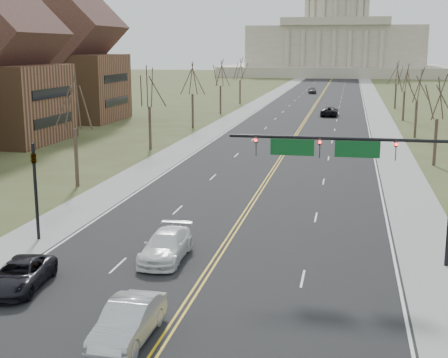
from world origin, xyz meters
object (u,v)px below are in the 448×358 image
at_px(signal_left, 35,181).
at_px(car_sb_inner_lead, 128,322).
at_px(car_sb_outer_lead, 20,275).
at_px(car_far_nb, 329,111).
at_px(signal_mast, 356,158).
at_px(car_sb_inner_second, 166,246).
at_px(car_far_sb, 312,90).

relative_size(signal_left, car_sb_inner_lead, 1.21).
height_order(car_sb_outer_lead, car_far_nb, car_far_nb).
xyz_separation_m(car_sb_outer_lead, car_far_nb, (12.09, 82.46, 0.12)).
bearing_deg(car_sb_inner_lead, signal_mast, 54.19).
xyz_separation_m(car_sb_inner_lead, car_sb_outer_lead, (-7.14, 4.24, -0.12)).
bearing_deg(car_sb_inner_lead, car_sb_inner_second, 98.79).
bearing_deg(signal_left, car_sb_outer_lead, -68.47).
bearing_deg(signal_mast, car_sb_inner_second, -168.86).
bearing_deg(car_far_sb, car_sb_inner_lead, -96.16).
bearing_deg(signal_left, car_sb_inner_second, -12.85).
xyz_separation_m(car_sb_inner_lead, car_far_nb, (4.95, 86.71, -0.00)).
distance_m(signal_mast, car_sb_inner_second, 11.49).
distance_m(signal_mast, signal_left, 19.06).
distance_m(car_sb_outer_lead, car_sb_inner_second, 8.03).
bearing_deg(signal_left, car_sb_inner_lead, -49.37).
bearing_deg(car_sb_inner_second, car_sb_outer_lead, -137.75).
xyz_separation_m(signal_left, car_far_sb, (8.87, 127.93, -2.88)).
distance_m(signal_mast, car_far_sb, 128.43).
relative_size(signal_left, car_far_nb, 1.02).
xyz_separation_m(signal_left, car_sb_inner_second, (8.78, -2.00, -2.92)).
bearing_deg(car_far_sb, signal_left, -100.64).
relative_size(signal_mast, car_far_sb, 2.50).
distance_m(car_sb_inner_lead, car_far_sb, 139.74).
bearing_deg(car_sb_inner_second, car_far_sb, 88.46).
relative_size(car_far_nb, car_far_sb, 1.21).
bearing_deg(car_far_sb, car_sb_inner_second, -96.71).
bearing_deg(car_far_nb, car_sb_inner_lead, 88.86).
relative_size(signal_mast, signal_left, 2.02).
xyz_separation_m(signal_left, car_sb_inner_lead, (10.13, -11.80, -2.88)).
relative_size(signal_mast, car_sb_inner_lead, 2.44).
bearing_deg(car_sb_inner_second, car_far_nb, 83.82).
xyz_separation_m(signal_mast, car_sb_inner_lead, (-8.82, -11.80, -4.93)).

